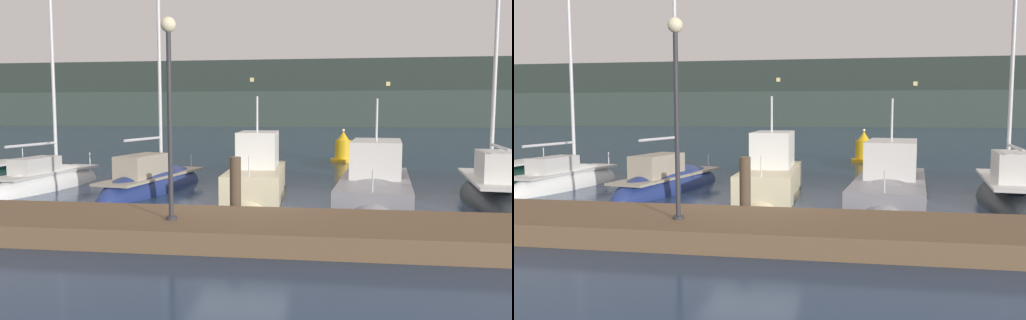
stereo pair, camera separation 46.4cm
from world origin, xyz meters
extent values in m
plane|color=navy|center=(0.00, 0.00, 0.00)|extent=(400.00, 400.00, 0.00)
cube|color=brown|center=(0.00, -2.18, 0.23)|extent=(39.32, 2.80, 0.45)
cylinder|color=#4C3D2D|center=(0.00, -0.53, 0.82)|extent=(0.28, 0.28, 1.63)
cylinder|color=silver|center=(-10.91, 7.50, 0.92)|extent=(0.04, 0.04, 0.50)
ellipsoid|color=white|center=(-7.65, 4.01, 0.00)|extent=(2.00, 5.80, 1.67)
cube|color=silver|center=(-7.65, 4.01, 0.59)|extent=(1.68, 4.87, 0.08)
cube|color=silver|center=(-7.73, 3.33, 0.91)|extent=(1.02, 1.90, 0.55)
cylinder|color=silver|center=(-7.60, 4.46, 3.97)|extent=(0.12, 0.12, 6.75)
cylinder|color=silver|center=(-7.75, 3.22, 1.63)|extent=(0.38, 2.50, 0.09)
cylinder|color=silver|center=(-7.35, 6.61, 0.84)|extent=(0.04, 0.04, 0.50)
ellipsoid|color=navy|center=(-3.73, 4.08, 0.00)|extent=(2.72, 6.63, 1.67)
cube|color=#A39984|center=(-3.73, 4.08, 0.52)|extent=(2.29, 5.57, 0.08)
cube|color=#A39984|center=(-3.87, 3.32, 0.94)|extent=(1.30, 2.20, 0.76)
cylinder|color=silver|center=(-3.64, 4.59, 4.48)|extent=(0.12, 0.12, 7.92)
cylinder|color=silver|center=(-3.85, 3.47, 1.84)|extent=(0.51, 2.26, 0.09)
cylinder|color=silver|center=(-3.18, 7.00, 0.77)|extent=(0.04, 0.04, 0.50)
ellipsoid|color=beige|center=(-0.03, 3.66, 0.00)|extent=(2.09, 5.56, 0.91)
cube|color=beige|center=(-0.03, 3.66, 0.45)|extent=(1.92, 5.01, 0.90)
cube|color=silver|center=(-0.05, 4.21, 1.49)|extent=(1.37, 2.46, 1.18)
cube|color=black|center=(-0.10, 5.30, 1.66)|extent=(1.13, 0.29, 0.53)
cylinder|color=silver|center=(-0.04, 3.77, 2.67)|extent=(0.07, 0.07, 1.18)
cylinder|color=silver|center=(0.06, 1.35, 1.20)|extent=(0.04, 0.04, 0.60)
ellipsoid|color=gray|center=(3.86, 4.03, 0.00)|extent=(3.24, 7.61, 1.39)
cube|color=gray|center=(3.86, 4.03, 0.30)|extent=(2.96, 6.85, 0.59)
cube|color=silver|center=(3.95, 4.77, 1.19)|extent=(1.99, 3.42, 1.19)
cube|color=black|center=(4.13, 6.23, 1.37)|extent=(1.43, 0.41, 0.54)
cylinder|color=silver|center=(3.88, 4.18, 2.48)|extent=(0.07, 0.07, 1.40)
cylinder|color=silver|center=(3.48, 0.96, 0.89)|extent=(0.04, 0.04, 0.60)
ellipsoid|color=#2D3338|center=(7.35, 3.47, 0.00)|extent=(2.57, 6.24, 1.35)
cube|color=silver|center=(7.35, 3.47, 0.70)|extent=(2.16, 5.24, 0.08)
cube|color=silver|center=(7.25, 2.75, 1.17)|extent=(1.31, 2.07, 0.86)
cylinder|color=silver|center=(7.42, 3.95, 4.91)|extent=(0.12, 0.12, 8.43)
cylinder|color=silver|center=(7.24, 2.70, 1.72)|extent=(0.44, 2.51, 0.09)
cylinder|color=silver|center=(7.73, 6.23, 0.95)|extent=(0.04, 0.04, 0.50)
cylinder|color=gold|center=(3.21, 15.45, 0.08)|extent=(1.38, 1.38, 0.16)
cylinder|color=gold|center=(3.21, 15.45, 0.68)|extent=(0.92, 0.92, 1.03)
cone|color=gold|center=(3.21, 15.45, 1.44)|extent=(0.64, 0.64, 0.50)
sphere|color=#F9EAB7|center=(3.21, 15.45, 1.74)|extent=(0.16, 0.16, 0.16)
cylinder|color=#2D2D33|center=(-1.04, -2.46, 0.48)|extent=(0.24, 0.24, 0.06)
cylinder|color=#2D2D33|center=(-1.04, -2.46, 2.45)|extent=(0.10, 0.10, 3.89)
sphere|color=#F9EAB7|center=(-1.04, -2.46, 4.54)|extent=(0.32, 0.32, 0.32)
cube|color=#28332D|center=(0.00, 96.41, 6.68)|extent=(240.00, 16.00, 13.36)
cube|color=#333F39|center=(-14.01, 86.41, 3.35)|extent=(144.00, 10.00, 6.71)
cube|color=#F4DB8C|center=(-56.45, 88.36, 6.30)|extent=(0.80, 0.10, 0.80)
cube|color=#F4DB8C|center=(14.32, 88.36, 8.29)|extent=(0.80, 0.10, 0.80)
cube|color=#F4DB8C|center=(-29.28, 88.36, 2.24)|extent=(0.80, 0.10, 0.80)
cube|color=#F4DB8C|center=(-40.67, 88.36, 1.25)|extent=(0.80, 0.10, 0.80)
cube|color=#F4DB8C|center=(-57.59, 88.36, 5.22)|extent=(0.80, 0.10, 0.80)
cube|color=#F4DB8C|center=(-58.53, 88.36, 2.86)|extent=(0.80, 0.10, 0.80)
cube|color=#F4DB8C|center=(-0.22, 88.36, 2.42)|extent=(0.80, 0.10, 0.80)
cube|color=#F4DB8C|center=(-12.60, 88.36, 9.33)|extent=(0.80, 0.10, 0.80)
cube|color=#F4DB8C|center=(-54.19, 88.36, 1.70)|extent=(0.80, 0.10, 0.80)
camera|label=1|loc=(2.19, -12.62, 2.73)|focal=35.00mm
camera|label=2|loc=(2.65, -12.55, 2.73)|focal=35.00mm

